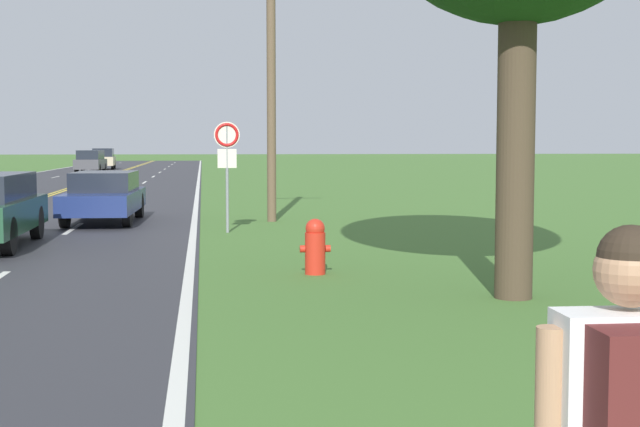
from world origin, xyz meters
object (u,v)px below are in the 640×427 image
at_px(car_dark_blue_sedan_approaching, 104,195).
at_px(car_dark_grey_van_mid_near, 91,161).
at_px(traffic_sign, 227,149).
at_px(car_champagne_suv_mid_far, 103,158).
at_px(fire_hydrant, 315,246).

relative_size(car_dark_blue_sedan_approaching, car_dark_grey_van_mid_near, 1.18).
bearing_deg(car_dark_grey_van_mid_near, traffic_sign, -166.50).
relative_size(traffic_sign, car_champagne_suv_mid_far, 0.57).
relative_size(fire_hydrant, traffic_sign, 0.34).
xyz_separation_m(traffic_sign, car_champagne_suv_mid_far, (-8.77, 55.45, -1.01)).
height_order(fire_hydrant, car_champagne_suv_mid_far, car_champagne_suv_mid_far).
bearing_deg(car_champagne_suv_mid_far, car_dark_grey_van_mid_near, 178.41).
height_order(traffic_sign, car_dark_grey_van_mid_near, traffic_sign).
distance_m(car_dark_blue_sedan_approaching, car_dark_grey_van_mid_near, 42.51).
relative_size(fire_hydrant, car_champagne_suv_mid_far, 0.20).
bearing_deg(fire_hydrant, car_dark_grey_van_mid_near, 100.62).
distance_m(fire_hydrant, traffic_sign, 7.19).
distance_m(fire_hydrant, car_dark_blue_sedan_approaching, 11.03).
bearing_deg(fire_hydrant, traffic_sign, 99.74).
height_order(fire_hydrant, traffic_sign, traffic_sign).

